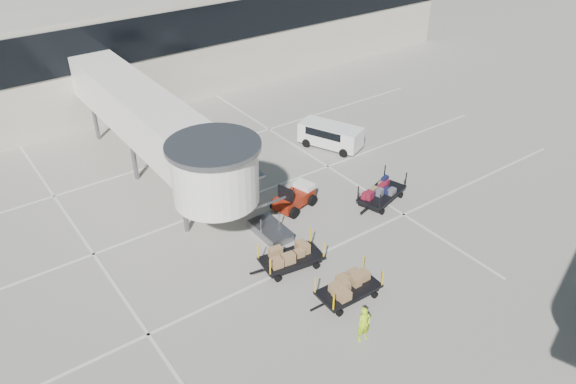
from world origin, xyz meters
The scene contains 10 objects.
ground centered at (0.00, 0.00, 0.00)m, with size 140.00×140.00×0.00m, color #AAA598.
lane_markings centered at (-0.67, 9.33, 0.01)m, with size 40.00×30.00×0.02m.
terminal centered at (-0.35, 29.94, 4.11)m, with size 64.00×12.11×15.20m.
jet_bridge centered at (-3.97, 12.26, 4.28)m, with size 5.70×20.40×6.03m.
baggage_tug centered at (1.32, 6.42, 0.63)m, with size 2.87×2.24×1.73m.
suitcase_cart centered at (5.89, 3.77, 0.58)m, with size 4.09×2.47×1.57m.
box_cart_near centered at (-1.22, -1.43, 0.59)m, with size 3.79×1.61×1.48m.
box_cart_far centered at (-2.16, 1.99, 0.57)m, with size 3.94×2.02×1.51m.
ground_worker centered at (-2.45, -3.75, 0.90)m, with size 0.65×0.43×1.79m, color #A7D716.
minivan centered at (7.88, 11.22, 1.00)m, with size 3.40×4.73×1.66m.
Camera 1 is at (-15.29, -15.92, 18.66)m, focal length 35.00 mm.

